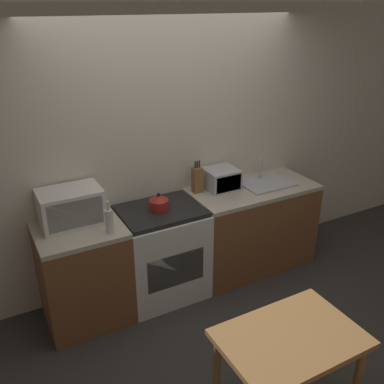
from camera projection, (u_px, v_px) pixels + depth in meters
name	position (u px, v px, depth m)	size (l,w,h in m)	color
ground_plane	(225.00, 323.00, 3.77)	(16.00, 16.00, 0.00)	#33302D
wall_back	(172.00, 151.00, 4.05)	(10.00, 0.06, 2.60)	beige
counter_left_run	(84.00, 274.00, 3.69)	(0.71, 0.62, 0.90)	brown
counter_right_run	(251.00, 227.00, 4.45)	(1.29, 0.62, 0.90)	brown
stove_range	(162.00, 252.00, 4.01)	(0.76, 0.62, 0.90)	silver
kettle	(159.00, 203.00, 3.79)	(0.17, 0.17, 0.16)	maroon
microwave	(71.00, 207.00, 3.53)	(0.51, 0.34, 0.30)	silver
bottle	(109.00, 221.00, 3.40)	(0.06, 0.06, 0.28)	silver
knife_block	(197.00, 180.00, 4.11)	(0.09, 0.08, 0.32)	brown
toaster_oven	(221.00, 179.00, 4.20)	(0.31, 0.30, 0.20)	#ADAFB5
sink_basin	(267.00, 183.00, 4.33)	(0.52, 0.37, 0.24)	#ADAFB5
dining_table	(289.00, 349.00, 2.67)	(0.88, 0.60, 0.72)	brown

